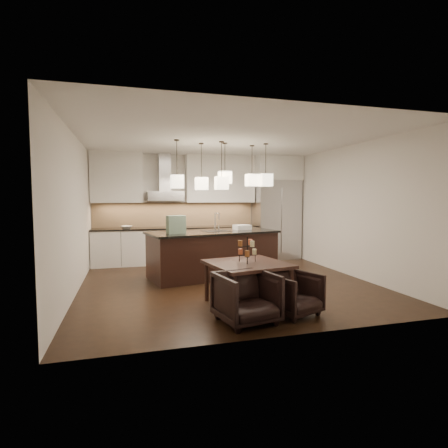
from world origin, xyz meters
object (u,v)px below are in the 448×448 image
object	(u,v)px
refrigerator	(276,219)
dining_table	(247,284)
armchair_right	(293,294)
armchair_left	(246,298)
island_body	(213,255)

from	to	relation	value
refrigerator	dining_table	xyz separation A→B (m)	(-2.18, -3.84, -0.74)
refrigerator	armchair_right	world-z (taller)	refrigerator
refrigerator	armchair_left	xyz separation A→B (m)	(-2.45, -4.57, -0.73)
island_body	dining_table	world-z (taller)	island_body
dining_table	armchair_right	distance (m)	0.77
island_body	dining_table	size ratio (longest dim) A/B	2.34
refrigerator	dining_table	size ratio (longest dim) A/B	1.91
armchair_left	dining_table	bearing A→B (deg)	58.83
island_body	armchair_left	xyz separation A→B (m)	(-0.23, -2.85, -0.12)
refrigerator	armchair_right	distance (m)	4.81
dining_table	armchair_left	size ratio (longest dim) A/B	1.49
dining_table	armchair_left	xyz separation A→B (m)	(-0.27, -0.73, 0.01)
dining_table	island_body	bearing A→B (deg)	80.82
armchair_right	armchair_left	bearing A→B (deg)	168.79
refrigerator	armchair_left	world-z (taller)	refrigerator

